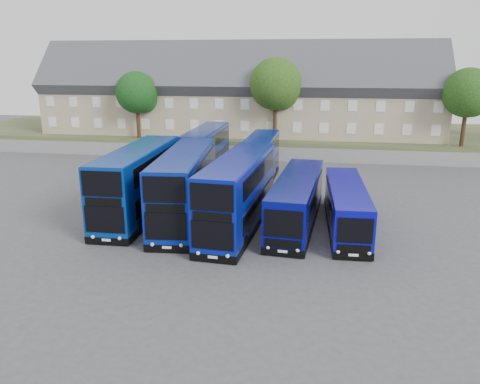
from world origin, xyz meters
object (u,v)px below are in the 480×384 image
tree_west (138,94)px  tree_mid (277,86)px  tree_east (469,95)px  dd_front_mid (185,188)px  dd_front_left (139,183)px  coach_east_a (297,201)px

tree_west → tree_mid: tree_mid is taller
tree_west → tree_east: (36.00, 0.00, 0.34)m
tree_mid → tree_east: tree_mid is taller
dd_front_mid → tree_east: bearing=37.6°
tree_east → tree_mid: bearing=178.6°
dd_front_left → tree_east: (27.97, 21.66, 5.01)m
dd_front_left → tree_west: size_ratio=1.60×
coach_east_a → dd_front_left: bearing=-175.8°
dd_front_left → coach_east_a: (11.30, -0.14, -0.76)m
dd_front_mid → tree_west: 25.55m
coach_east_a → tree_west: size_ratio=1.60×
tree_east → tree_west: bearing=-180.0°
dd_front_left → dd_front_mid: 3.64m
coach_east_a → tree_west: tree_west is taller
dd_front_left → dd_front_mid: size_ratio=1.00×
tree_west → tree_east: 36.00m
dd_front_mid → tree_mid: bearing=74.3°
dd_front_left → dd_front_mid: dd_front_left is taller
dd_front_left → coach_east_a: 11.32m
dd_front_left → tree_mid: size_ratio=1.33×
tree_mid → tree_east: size_ratio=1.12×
tree_west → tree_mid: bearing=1.8°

